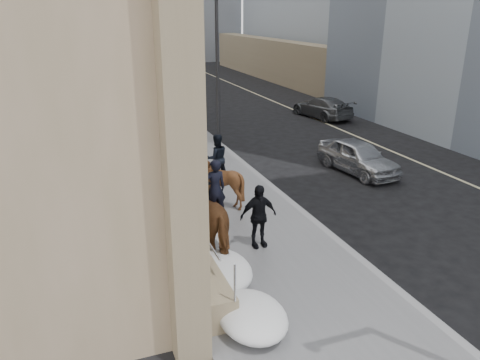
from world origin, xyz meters
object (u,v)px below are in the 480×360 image
object	(u,v)px
mounted_horse_right	(218,177)
pedestrian	(258,216)
mounted_horse_left	(218,215)
car_grey	(322,107)
car_silver	(358,157)

from	to	relation	value
mounted_horse_right	pedestrian	distance (m)	3.44
mounted_horse_left	mounted_horse_right	distance (m)	3.62
pedestrian	car_grey	xyz separation A→B (m)	(10.93, 15.54, -0.39)
car_grey	pedestrian	bearing A→B (deg)	45.07
mounted_horse_left	mounted_horse_right	xyz separation A→B (m)	(1.08, 3.45, -0.13)
car_grey	mounted_horse_left	bearing A→B (deg)	42.17
mounted_horse_right	car_grey	distance (m)	16.42
mounted_horse_right	pedestrian	xyz separation A→B (m)	(0.15, -3.43, -0.09)
car_grey	mounted_horse_right	bearing A→B (deg)	37.73
mounted_horse_left	pedestrian	bearing A→B (deg)	177.93
mounted_horse_right	pedestrian	bearing A→B (deg)	93.02
mounted_horse_left	car_silver	world-z (taller)	mounted_horse_left
mounted_horse_left	mounted_horse_right	bearing A→B (deg)	-110.32
mounted_horse_left	car_grey	world-z (taller)	mounted_horse_left
car_silver	mounted_horse_right	bearing A→B (deg)	-173.65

